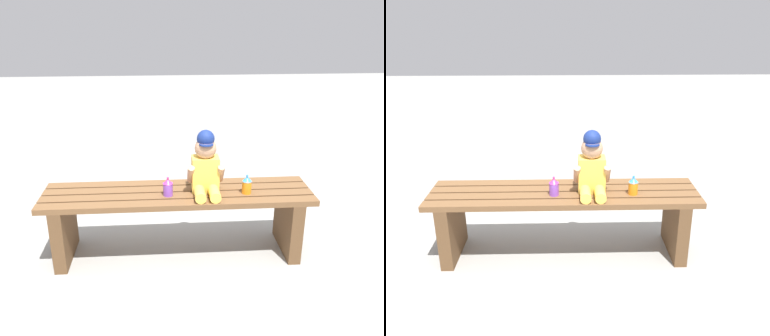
% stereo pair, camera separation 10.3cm
% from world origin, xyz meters
% --- Properties ---
extents(ground_plane, '(16.00, 16.00, 0.00)m').
position_xyz_m(ground_plane, '(0.00, 0.00, 0.00)').
color(ground_plane, '#999993').
extents(park_bench, '(1.72, 0.41, 0.45)m').
position_xyz_m(park_bench, '(0.00, -0.00, 0.31)').
color(park_bench, brown).
rests_on(park_bench, ground_plane).
extents(child_figure, '(0.23, 0.27, 0.40)m').
position_xyz_m(child_figure, '(0.18, -0.01, 0.63)').
color(child_figure, '#F2C64C').
rests_on(child_figure, park_bench).
extents(sippy_cup_left, '(0.06, 0.06, 0.12)m').
position_xyz_m(sippy_cup_left, '(-0.06, -0.05, 0.51)').
color(sippy_cup_left, '#8C4CCC').
rests_on(sippy_cup_left, park_bench).
extents(sippy_cup_right, '(0.06, 0.06, 0.12)m').
position_xyz_m(sippy_cup_right, '(0.44, -0.05, 0.51)').
color(sippy_cup_right, orange).
rests_on(sippy_cup_right, park_bench).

